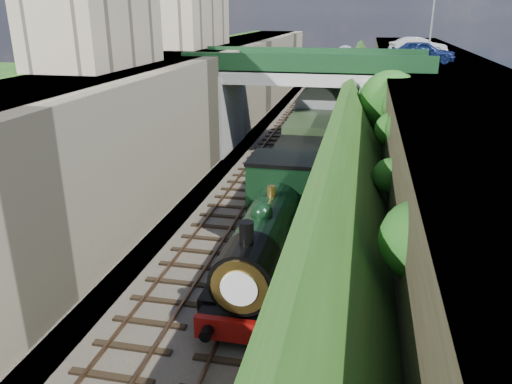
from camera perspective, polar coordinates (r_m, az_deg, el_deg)
ground at (r=15.09m, az=-7.80°, el=-20.48°), size 160.00×160.00×0.00m
trackbed at (r=32.46m, az=3.99°, el=2.64°), size 10.00×90.00×0.20m
retaining_wall at (r=32.81m, az=-5.52°, el=8.92°), size 1.00×90.00×7.00m
street_plateau_left at (r=34.02m, az=-11.23°, el=9.02°), size 6.00×90.00×7.00m
street_plateau_right at (r=31.85m, az=21.41°, el=6.60°), size 8.00×90.00×6.25m
embankment_slope at (r=32.21m, az=13.25°, el=7.01°), size 4.24×90.00×6.36m
track_left at (r=32.74m, az=0.53°, el=3.11°), size 2.50×90.00×0.20m
track_right at (r=32.28m, az=6.11°, el=2.75°), size 2.50×90.00×0.20m
road_bridge at (r=35.32m, az=6.65°, el=10.61°), size 16.00×6.40×7.25m
building_far at (r=43.29m, az=-8.37°, el=20.12°), size 5.00×10.00×6.00m
building_near at (r=28.28m, az=-17.89°, el=17.57°), size 4.00×8.00×4.00m
tree at (r=30.68m, az=15.22°, el=9.73°), size 3.60×3.80×6.60m
lamppost at (r=40.11m, az=19.62°, el=18.65°), size 0.87×0.15×6.00m
car_blue at (r=38.73m, az=18.50°, el=14.96°), size 4.49×1.82×1.53m
car_silver at (r=45.03m, az=18.03°, el=15.55°), size 4.78×2.73×1.49m
locomotive at (r=18.84m, az=1.65°, el=-4.66°), size 3.10×10.23×3.83m
tender at (r=25.72m, az=4.63°, el=1.50°), size 2.70×6.00×3.05m
coach_front at (r=37.74m, az=7.24°, el=8.05°), size 2.90×18.00×3.70m
coach_middle at (r=56.23m, az=9.03°, el=11.87°), size 2.90×18.00×3.70m
coach_rear at (r=74.87m, az=9.95°, el=13.79°), size 2.90×18.00×3.70m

